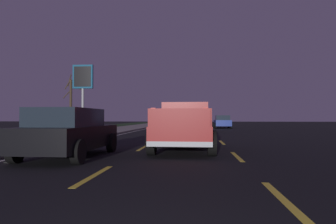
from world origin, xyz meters
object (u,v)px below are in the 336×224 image
Objects in this scene: gas_price_sign at (83,82)px; pickup_truck at (185,126)px; sedan_blue at (222,122)px; sedan_silver at (192,121)px; sedan_black at (69,132)px; sedan_red at (190,123)px; traffic_cone_near at (14,152)px; bare_tree_far at (71,102)px.

pickup_truck is at bearing -146.16° from gas_price_sign.
sedan_silver is (1.35, 3.60, 0.00)m from sedan_blue.
sedan_silver is at bearing -7.16° from sedan_black.
gas_price_sign is (1.04, 9.93, 3.80)m from sedan_red.
sedan_blue is at bearing -18.86° from sedan_red.
sedan_silver reaches higher than traffic_cone_near.
sedan_blue is 0.72× the size of bare_tree_far.
traffic_cone_near is (-18.93, -5.32, -4.30)m from gas_price_sign.
sedan_blue is (24.63, -3.65, -0.13)m from pickup_truck.
traffic_cone_near is at bearing -160.18° from bare_tree_far.
pickup_truck is 1.24× the size of sedan_blue.
gas_price_sign is 10.62× the size of traffic_cone_near.
pickup_truck is 1.24× the size of sedan_silver.
sedan_red is 10.68m from gas_price_sign.
sedan_red is at bearing 179.57° from sedan_silver.
sedan_black is at bearing -41.59° from traffic_cone_near.
traffic_cone_near is at bearing -164.29° from gas_price_sign.
pickup_truck is 1.24× the size of sedan_red.
sedan_red is at bearing -114.91° from bare_tree_far.
gas_price_sign reaches higher than sedan_red.
sedan_black is 1.70m from traffic_cone_near.
gas_price_sign is 20.13m from traffic_cone_near.
sedan_black is 24.92m from bare_tree_far.
bare_tree_far is (19.99, 13.32, 2.04)m from pickup_truck.
sedan_red is (16.67, -3.53, 0.00)m from sedan_black.
sedan_red is at bearing 0.17° from pickup_truck.
traffic_cone_near is at bearing 138.41° from sedan_black.
pickup_truck is 4.57m from sedan_black.
gas_price_sign is (-11.11, 10.02, 3.80)m from sedan_silver.
sedan_black is 0.73× the size of bare_tree_far.
gas_price_sign reaches higher than bare_tree_far.
sedan_red is 11.41m from sedan_blue.
gas_price_sign is at bearing 33.84° from pickup_truck.
sedan_silver is 15.43m from gas_price_sign.
sedan_silver is 0.72× the size of bare_tree_far.
sedan_red is (13.83, 0.04, -0.13)m from pickup_truck.
gas_price_sign is 6.33m from bare_tree_far.
sedan_silver is at bearing -8.89° from traffic_cone_near.
bare_tree_far is (-4.64, 16.96, 2.17)m from sedan_blue.
gas_price_sign reaches higher than sedan_blue.
sedan_silver is 30.41m from traffic_cone_near.
pickup_truck is at bearing 179.89° from sedan_silver.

